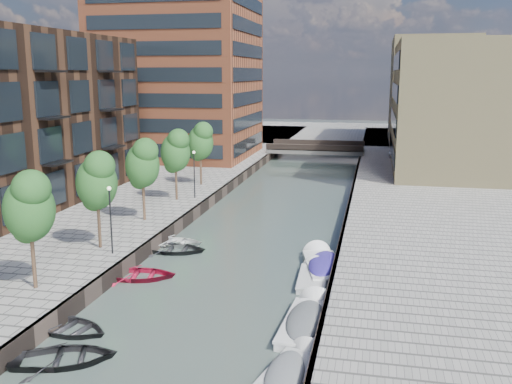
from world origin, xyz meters
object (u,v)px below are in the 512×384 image
(tree_4, at_px, (142,162))
(tree_6, at_px, (200,140))
(motorboat_1, at_px, (289,375))
(sloop_1, at_px, (69,331))
(sloop_0, at_px, (65,362))
(motorboat_4, at_px, (307,320))
(bridge, at_px, (316,149))
(tree_2, at_px, (29,205))
(sloop_3, at_px, (172,245))
(sloop_2, at_px, (139,278))
(motorboat_3, at_px, (322,265))
(tree_5, at_px, (175,150))
(motorboat_2, at_px, (313,277))
(sloop_4, at_px, (174,252))
(car, at_px, (397,154))
(tree_3, at_px, (97,180))

(tree_4, bearing_deg, tree_6, 90.00)
(motorboat_1, bearing_deg, sloop_1, 169.21)
(sloop_0, height_order, motorboat_4, motorboat_4)
(bridge, bearing_deg, motorboat_1, -84.92)
(tree_2, relative_size, sloop_3, 1.43)
(tree_6, height_order, motorboat_4, tree_6)
(sloop_2, distance_m, sloop_3, 6.58)
(motorboat_3, bearing_deg, tree_5, 138.27)
(sloop_1, bearing_deg, motorboat_3, -32.84)
(tree_4, relative_size, sloop_1, 1.47)
(tree_2, relative_size, motorboat_2, 1.31)
(sloop_3, relative_size, motorboat_2, 0.91)
(bridge, xyz_separation_m, sloop_2, (-5.03, -49.15, -1.39))
(tree_6, height_order, sloop_4, tree_6)
(tree_2, distance_m, sloop_1, 6.57)
(motorboat_3, height_order, car, car)
(sloop_4, distance_m, motorboat_2, 10.10)
(sloop_1, bearing_deg, sloop_2, 7.93)
(tree_2, xyz_separation_m, tree_3, (0.00, 7.00, 0.00))
(bridge, distance_m, sloop_2, 49.43)
(bridge, distance_m, tree_6, 27.63)
(sloop_3, distance_m, motorboat_1, 18.99)
(car, bearing_deg, tree_4, -131.43)
(tree_5, xyz_separation_m, sloop_3, (3.10, -9.59, -5.31))
(tree_4, bearing_deg, tree_5, 90.00)
(tree_6, bearing_deg, tree_2, -90.00)
(tree_4, relative_size, motorboat_3, 1.00)
(tree_5, relative_size, motorboat_1, 1.21)
(bridge, distance_m, tree_3, 47.92)
(tree_2, xyz_separation_m, sloop_4, (3.73, 9.99, -5.31))
(sloop_0, relative_size, motorboat_1, 0.87)
(sloop_1, relative_size, sloop_4, 0.94)
(sloop_1, xyz_separation_m, sloop_3, (0.00, 13.74, 0.00))
(motorboat_2, bearing_deg, motorboat_3, 79.12)
(tree_3, xyz_separation_m, sloop_1, (3.10, -9.33, -5.31))
(car, bearing_deg, tree_6, -144.96)
(sloop_1, xyz_separation_m, motorboat_1, (10.58, -2.02, 0.19))
(tree_2, bearing_deg, sloop_1, -36.93)
(tree_3, distance_m, sloop_2, 6.70)
(tree_3, height_order, tree_6, same)
(tree_3, relative_size, car, 1.66)
(tree_2, relative_size, motorboat_1, 1.21)
(tree_3, relative_size, tree_5, 1.00)
(tree_3, distance_m, motorboat_4, 16.01)
(motorboat_2, height_order, car, car)
(tree_2, xyz_separation_m, motorboat_1, (13.68, -4.35, -5.12))
(bridge, distance_m, motorboat_3, 45.54)
(tree_2, xyz_separation_m, motorboat_4, (13.79, 0.65, -5.08))
(bridge, distance_m, motorboat_2, 47.35)
(tree_4, xyz_separation_m, motorboat_3, (13.71, -5.23, -5.08))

